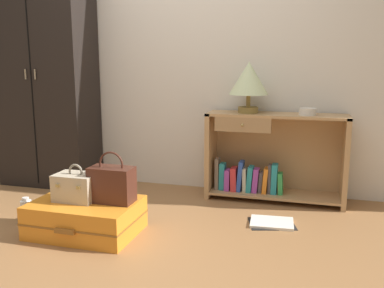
% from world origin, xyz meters
% --- Properties ---
extents(ground_plane, '(9.00, 9.00, 0.00)m').
position_xyz_m(ground_plane, '(0.00, 0.00, 0.00)').
color(ground_plane, olive).
extents(back_wall, '(6.40, 0.10, 2.60)m').
position_xyz_m(back_wall, '(0.00, 1.50, 1.30)').
color(back_wall, silver).
rests_on(back_wall, ground_plane).
extents(wardrobe, '(0.88, 0.47, 2.13)m').
position_xyz_m(wardrobe, '(-1.28, 1.20, 1.06)').
color(wardrobe, black).
rests_on(wardrobe, ground_plane).
extents(bookshelf, '(1.16, 0.35, 0.75)m').
position_xyz_m(bookshelf, '(0.82, 1.27, 0.35)').
color(bookshelf, tan).
rests_on(bookshelf, ground_plane).
extents(table_lamp, '(0.33, 0.33, 0.43)m').
position_xyz_m(table_lamp, '(0.63, 1.26, 1.02)').
color(table_lamp, olive).
rests_on(table_lamp, bookshelf).
extents(bowl, '(0.14, 0.14, 0.06)m').
position_xyz_m(bowl, '(1.12, 1.23, 0.78)').
color(bowl, silver).
rests_on(bowl, bookshelf).
extents(suitcase_large, '(0.72, 0.52, 0.23)m').
position_xyz_m(suitcase_large, '(-0.31, 0.17, 0.11)').
color(suitcase_large, orange).
rests_on(suitcase_large, ground_plane).
extents(train_case, '(0.28, 0.21, 0.26)m').
position_xyz_m(train_case, '(-0.38, 0.18, 0.32)').
color(train_case, '#B7A88E').
rests_on(train_case, suitcase_large).
extents(handbag, '(0.30, 0.16, 0.35)m').
position_xyz_m(handbag, '(-0.13, 0.21, 0.35)').
color(handbag, '#472319').
rests_on(handbag, suitcase_large).
extents(bottle, '(0.08, 0.08, 0.19)m').
position_xyz_m(bottle, '(-0.85, 0.23, 0.09)').
color(bottle, white).
rests_on(bottle, ground_plane).
extents(open_book_on_floor, '(0.38, 0.33, 0.02)m').
position_xyz_m(open_book_on_floor, '(0.91, 0.69, 0.01)').
color(open_book_on_floor, white).
rests_on(open_book_on_floor, ground_plane).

